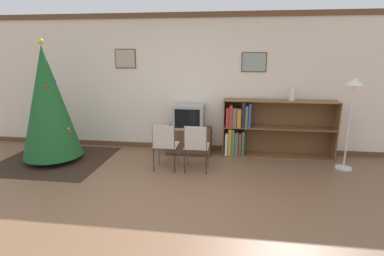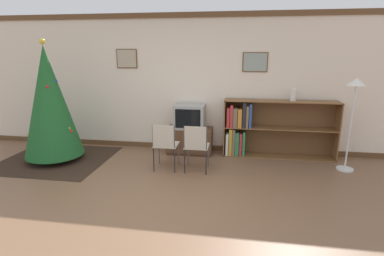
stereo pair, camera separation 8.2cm
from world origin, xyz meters
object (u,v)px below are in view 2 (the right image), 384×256
(christmas_tree, at_px, (49,102))
(folding_chair_left, at_px, (165,144))
(vase, at_px, (293,95))
(standing_lamp, at_px, (354,101))
(television, at_px, (190,116))
(bookshelf, at_px, (259,128))
(tv_console, at_px, (190,140))
(folding_chair_right, at_px, (196,145))

(christmas_tree, bearing_deg, folding_chair_left, -4.77)
(vase, distance_m, standing_lamp, 1.01)
(television, xyz_separation_m, bookshelf, (1.34, 0.06, -0.20))
(standing_lamp, bearing_deg, christmas_tree, -176.63)
(tv_console, bearing_deg, standing_lamp, -9.43)
(folding_chair_left, xyz_separation_m, folding_chair_right, (0.53, 0.00, 0.00))
(tv_console, bearing_deg, folding_chair_left, -105.55)
(television, relative_size, standing_lamp, 0.37)
(bookshelf, bearing_deg, christmas_tree, -167.58)
(vase, bearing_deg, folding_chair_right, -148.81)
(vase, bearing_deg, standing_lamp, -30.84)
(tv_console, relative_size, standing_lamp, 0.57)
(folding_chair_left, height_order, folding_chair_right, same)
(christmas_tree, bearing_deg, bookshelf, 12.42)
(television, xyz_separation_m, folding_chair_left, (-0.26, -0.95, -0.28))
(television, distance_m, bookshelf, 1.36)
(tv_console, xyz_separation_m, standing_lamp, (2.79, -0.46, 0.95))
(television, bearing_deg, christmas_tree, -162.45)
(christmas_tree, relative_size, standing_lamp, 1.39)
(tv_console, height_order, vase, vase)
(television, bearing_deg, vase, 1.68)
(vase, height_order, standing_lamp, standing_lamp)
(tv_console, relative_size, folding_chair_left, 1.09)
(christmas_tree, distance_m, folding_chair_right, 2.77)
(folding_chair_left, xyz_separation_m, standing_lamp, (3.06, 0.49, 0.73))
(bookshelf, height_order, vase, vase)
(television, relative_size, folding_chair_left, 0.71)
(television, distance_m, folding_chair_right, 1.02)
(folding_chair_right, bearing_deg, christmas_tree, 176.16)
(tv_console, distance_m, television, 0.49)
(tv_console, xyz_separation_m, vase, (1.93, 0.05, 0.95))
(tv_console, xyz_separation_m, television, (0.00, -0.00, 0.49))
(standing_lamp, bearing_deg, bookshelf, 160.24)
(tv_console, bearing_deg, bookshelf, 2.52)
(television, bearing_deg, tv_console, 90.00)
(christmas_tree, bearing_deg, folding_chair_right, -3.84)
(tv_console, distance_m, folding_chair_right, 1.01)
(christmas_tree, xyz_separation_m, television, (2.43, 0.77, -0.35))
(christmas_tree, bearing_deg, tv_console, 17.60)
(folding_chair_left, xyz_separation_m, bookshelf, (1.60, 1.01, 0.07))
(tv_console, relative_size, television, 1.52)
(bookshelf, distance_m, vase, 0.89)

